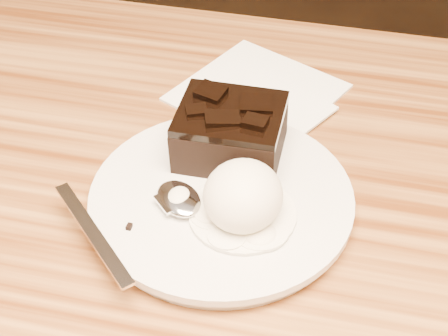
% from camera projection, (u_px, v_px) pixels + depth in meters
% --- Properties ---
extents(plate, '(0.23, 0.23, 0.02)m').
position_uv_depth(plate, '(221.00, 202.00, 0.60)').
color(plate, silver).
rests_on(plate, dining_table).
extents(brownie, '(0.09, 0.08, 0.04)m').
position_uv_depth(brownie, '(230.00, 135.00, 0.62)').
color(brownie, black).
rests_on(brownie, plate).
extents(ice_cream_scoop, '(0.07, 0.07, 0.05)m').
position_uv_depth(ice_cream_scoop, '(243.00, 196.00, 0.56)').
color(ice_cream_scoop, white).
rests_on(ice_cream_scoop, plate).
extents(melt_puddle, '(0.09, 0.09, 0.00)m').
position_uv_depth(melt_puddle, '(242.00, 215.00, 0.57)').
color(melt_puddle, white).
rests_on(melt_puddle, plate).
extents(spoon, '(0.16, 0.16, 0.01)m').
position_uv_depth(spoon, '(179.00, 200.00, 0.58)').
color(spoon, silver).
rests_on(spoon, plate).
extents(napkin, '(0.20, 0.20, 0.01)m').
position_uv_depth(napkin, '(257.00, 91.00, 0.73)').
color(napkin, white).
rests_on(napkin, dining_table).
extents(crumb_a, '(0.01, 0.01, 0.00)m').
position_uv_depth(crumb_a, '(225.00, 193.00, 0.59)').
color(crumb_a, black).
rests_on(crumb_a, plate).
extents(crumb_b, '(0.01, 0.01, 0.00)m').
position_uv_depth(crumb_b, '(217.00, 210.00, 0.57)').
color(crumb_b, black).
rests_on(crumb_b, plate).
extents(crumb_c, '(0.00, 0.01, 0.00)m').
position_uv_depth(crumb_c, '(129.00, 227.00, 0.56)').
color(crumb_c, black).
rests_on(crumb_c, plate).
extents(crumb_d, '(0.01, 0.01, 0.00)m').
position_uv_depth(crumb_d, '(202.00, 227.00, 0.56)').
color(crumb_d, black).
rests_on(crumb_d, plate).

